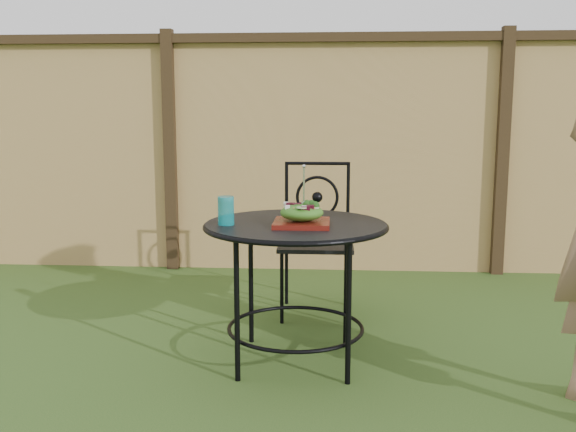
# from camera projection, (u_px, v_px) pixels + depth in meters

# --- Properties ---
(ground) EXTENTS (60.00, 60.00, 0.00)m
(ground) POSITION_uv_depth(u_px,v_px,m) (331.00, 381.00, 3.06)
(ground) COLOR #224516
(ground) RESTS_ON ground
(fence) EXTENTS (8.00, 0.12, 1.90)m
(fence) POSITION_uv_depth(u_px,v_px,m) (333.00, 153.00, 5.07)
(fence) COLOR #E8B972
(fence) RESTS_ON ground
(patio_table) EXTENTS (0.92, 0.92, 0.72)m
(patio_table) POSITION_uv_depth(u_px,v_px,m) (296.00, 250.00, 3.21)
(patio_table) COLOR black
(patio_table) RESTS_ON ground
(patio_chair) EXTENTS (0.46, 0.46, 0.95)m
(patio_chair) POSITION_uv_depth(u_px,v_px,m) (316.00, 234.00, 4.05)
(patio_chair) COLOR black
(patio_chair) RESTS_ON ground
(salad_plate) EXTENTS (0.27, 0.27, 0.02)m
(salad_plate) POSITION_uv_depth(u_px,v_px,m) (302.00, 223.00, 3.11)
(salad_plate) COLOR #47140A
(salad_plate) RESTS_ON patio_table
(salad) EXTENTS (0.21, 0.21, 0.08)m
(salad) POSITION_uv_depth(u_px,v_px,m) (302.00, 213.00, 3.10)
(salad) COLOR #235614
(salad) RESTS_ON salad_plate
(fork) EXTENTS (0.01, 0.01, 0.18)m
(fork) POSITION_uv_depth(u_px,v_px,m) (304.00, 186.00, 3.08)
(fork) COLOR silver
(fork) RESTS_ON salad
(drinking_glass) EXTENTS (0.08, 0.08, 0.14)m
(drinking_glass) POSITION_uv_depth(u_px,v_px,m) (226.00, 211.00, 3.13)
(drinking_glass) COLOR #0C858D
(drinking_glass) RESTS_ON patio_table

